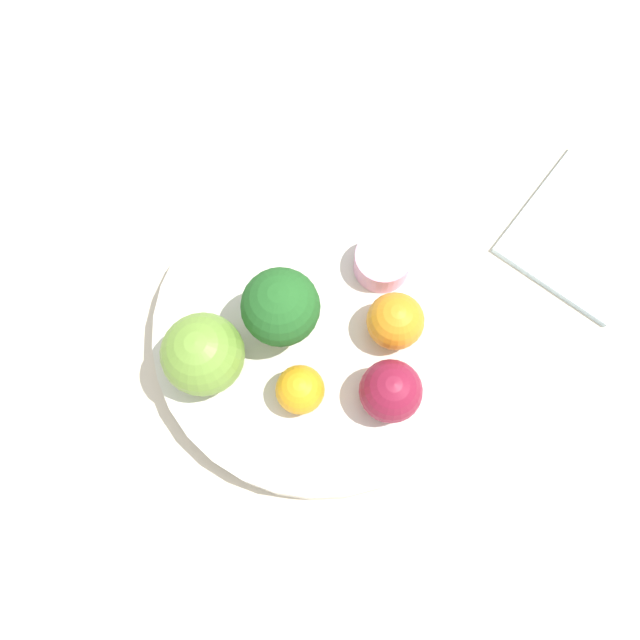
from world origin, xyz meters
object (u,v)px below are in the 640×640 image
Objects in this scene: broccoli at (281,308)px; apple_green at (203,354)px; orange_back at (395,321)px; bowl at (320,330)px; napkin at (587,232)px; orange_front at (300,390)px; apple_red at (391,391)px; small_cup at (382,262)px.

broccoli is 1.18× the size of apple_green.
broccoli is at bearing -33.25° from orange_back.
orange_back is at bearing 144.10° from bowl.
apple_green is at bearing -1.39° from broccoli.
napkin is (-0.21, 0.01, -0.05)m from orange_back.
orange_front reaches higher than bowl.
bowl is 6.03× the size of orange_back.
orange_front is at bearing -32.74° from apple_red.
orange_back is at bearing 160.45° from apple_green.
bowl is at bearing -135.28° from orange_front.
bowl is at bearing -35.90° from orange_back.
orange_front is at bearing 130.70° from apple_green.
orange_front is 0.81× the size of small_cup.
broccoli is 1.61× the size of small_cup.
apple_green reaches higher than napkin.
small_cup is at bearing -179.63° from apple_green.
small_cup is (-0.09, -0.00, -0.03)m from broccoli.
orange_back is 0.27× the size of napkin.
bowl is at bearing 13.35° from small_cup.
small_cup reaches higher than bowl.
napkin is (-0.19, 0.06, -0.04)m from small_cup.
small_cup is (-0.02, -0.05, -0.01)m from orange_back.
small_cup is at bearing -178.39° from broccoli.
napkin is at bearing 178.37° from orange_back.
apple_red is at bearing 100.07° from bowl.
apple_red is at bearing 113.31° from broccoli.
orange_back reaches higher than napkin.
orange_back is 0.21m from napkin.
small_cup is 0.20m from napkin.
orange_back is at bearing 146.75° from broccoli.
napkin is (-0.30, -0.00, -0.05)m from orange_front.
apple_red is at bearing 147.26° from orange_front.
apple_red is 0.05m from orange_back.
orange_front is at bearing 5.13° from orange_back.
orange_front is 0.09m from orange_back.
bowl is 0.09m from apple_red.
apple_red is 0.76× the size of apple_green.
broccoli is at bearing -66.69° from apple_red.
orange_back reaches higher than bowl.
broccoli is 0.10m from small_cup.
apple_red is 1.06× the size of orange_back.
napkin is at bearing 169.24° from broccoli.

